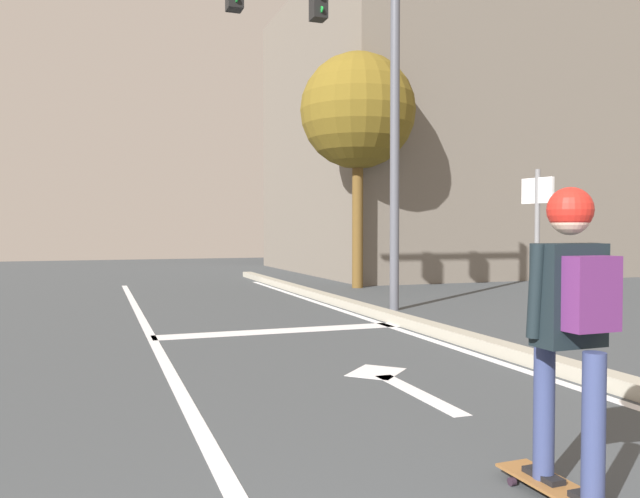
{
  "coord_description": "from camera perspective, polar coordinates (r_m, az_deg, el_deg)",
  "views": [
    {
      "loc": [
        -0.68,
        -0.28,
        1.39
      ],
      "look_at": [
        1.08,
        4.64,
        1.23
      ],
      "focal_mm": 35.62,
      "sensor_mm": 36.0,
      "label": 1
    }
  ],
  "objects": [
    {
      "name": "lane_line_center",
      "position": [
        6.47,
        -13.4,
        -10.65
      ],
      "size": [
        0.12,
        20.0,
        0.01
      ],
      "primitive_type": "cube",
      "color": "silver",
      "rests_on": "ground"
    },
    {
      "name": "lane_line_curbside",
      "position": [
        7.56,
        12.61,
        -8.84
      ],
      "size": [
        0.12,
        20.0,
        0.01
      ],
      "primitive_type": "cube",
      "color": "silver",
      "rests_on": "ground"
    },
    {
      "name": "stop_bar",
      "position": [
        8.75,
        -3.49,
        -7.34
      ],
      "size": [
        3.44,
        0.4,
        0.01
      ],
      "primitive_type": "cube",
      "color": "silver",
      "rests_on": "ground"
    },
    {
      "name": "lane_arrow_stem",
      "position": [
        5.56,
        8.8,
        -12.69
      ],
      "size": [
        0.16,
        1.4,
        0.01
      ],
      "primitive_type": "cube",
      "color": "silver",
      "rests_on": "ground"
    },
    {
      "name": "lane_arrow_head",
      "position": [
        6.3,
        5.05,
        -10.94
      ],
      "size": [
        0.71,
        0.71,
        0.01
      ],
      "primitive_type": "cube",
      "rotation": [
        0.0,
        0.0,
        0.79
      ],
      "color": "silver",
      "rests_on": "ground"
    },
    {
      "name": "curb_strip",
      "position": [
        7.68,
        14.21,
        -8.17
      ],
      "size": [
        0.24,
        24.0,
        0.14
      ],
      "primitive_type": "cube",
      "color": "#A09B8C",
      "rests_on": "ground"
    },
    {
      "name": "skateboard",
      "position": [
        3.64,
        21.28,
        -19.76
      ],
      "size": [
        0.25,
        0.88,
        0.07
      ],
      "color": "brown",
      "rests_on": "ground"
    },
    {
      "name": "skater",
      "position": [
        3.39,
        21.68,
        -4.58
      ],
      "size": [
        0.43,
        0.59,
        1.53
      ],
      "color": "navy",
      "rests_on": "skateboard"
    },
    {
      "name": "traffic_signal_mast",
      "position": [
        10.85,
        1.64,
        16.01
      ],
      "size": [
        4.22,
        0.34,
        5.72
      ],
      "color": "#51535D",
      "rests_on": "ground"
    },
    {
      "name": "street_sign_post",
      "position": [
        7.88,
        18.93,
        1.58
      ],
      "size": [
        0.13,
        0.44,
        2.1
      ],
      "color": "slate",
      "rests_on": "ground"
    },
    {
      "name": "roadside_tree",
      "position": [
        15.31,
        3.42,
        12.19
      ],
      "size": [
        2.72,
        2.72,
        5.54
      ],
      "color": "brown",
      "rests_on": "ground"
    },
    {
      "name": "building_block",
      "position": [
        22.08,
        10.52,
        9.81
      ],
      "size": [
        9.67,
        9.46,
        8.97
      ],
      "primitive_type": "cube",
      "color": "#6C645A",
      "rests_on": "ground"
    }
  ]
}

